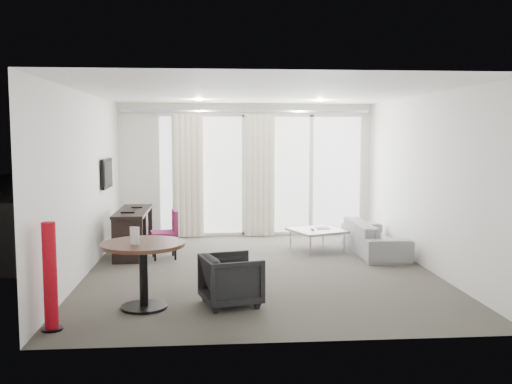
{
  "coord_description": "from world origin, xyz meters",
  "views": [
    {
      "loc": [
        -0.72,
        -8.29,
        2.01
      ],
      "look_at": [
        0.0,
        0.6,
        1.1
      ],
      "focal_mm": 40.0,
      "sensor_mm": 36.0,
      "label": 1
    }
  ],
  "objects": [
    {
      "name": "wall_left",
      "position": [
        -2.5,
        0.0,
        1.3
      ],
      "size": [
        0.0,
        6.0,
        2.6
      ],
      "primitive_type": "cube",
      "color": "silver",
      "rests_on": "ground"
    },
    {
      "name": "curtain_right",
      "position": [
        0.25,
        2.82,
        1.2
      ],
      "size": [
        0.6,
        0.2,
        2.38
      ],
      "primitive_type": null,
      "color": "beige",
      "rests_on": "ground"
    },
    {
      "name": "rattan_chair_a",
      "position": [
        0.77,
        4.74,
        0.4
      ],
      "size": [
        0.6,
        0.6,
        0.8
      ],
      "primitive_type": null,
      "rotation": [
        0.0,
        0.0,
        0.1
      ],
      "color": "#493023",
      "rests_on": "terrace_slab"
    },
    {
      "name": "curtain_track",
      "position": [
        0.0,
        2.82,
        2.45
      ],
      "size": [
        4.8,
        0.04,
        0.04
      ],
      "primitive_type": null,
      "color": "#B2B2B7",
      "rests_on": "ceiling"
    },
    {
      "name": "remote",
      "position": [
        1.03,
        1.29,
        0.36
      ],
      "size": [
        0.05,
        0.15,
        0.02
      ],
      "primitive_type": null,
      "rotation": [
        0.0,
        0.0,
        -0.03
      ],
      "color": "black",
      "rests_on": "coffee_table"
    },
    {
      "name": "rattan_chair_b",
      "position": [
        1.68,
        5.17,
        0.38
      ],
      "size": [
        0.58,
        0.58,
        0.75
      ],
      "primitive_type": null,
      "rotation": [
        0.0,
        0.0,
        -0.13
      ],
      "color": "#493023",
      "rests_on": "terrace_slab"
    },
    {
      "name": "tv",
      "position": [
        -2.46,
        1.45,
        1.35
      ],
      "size": [
        0.05,
        0.8,
        0.5
      ],
      "primitive_type": null,
      "color": "black",
      "rests_on": "wall_left"
    },
    {
      "name": "rattan_table",
      "position": [
        1.63,
        3.9,
        0.23
      ],
      "size": [
        0.61,
        0.61,
        0.46
      ],
      "primitive_type": null,
      "rotation": [
        0.0,
        0.0,
        0.41
      ],
      "color": "#493023",
      "rests_on": "terrace_slab"
    },
    {
      "name": "ceiling",
      "position": [
        0.0,
        0.0,
        2.6
      ],
      "size": [
        5.0,
        6.0,
        0.0
      ],
      "primitive_type": "cube",
      "color": "white",
      "rests_on": "ground"
    },
    {
      "name": "desk_chair",
      "position": [
        -1.47,
        0.89,
        0.39
      ],
      "size": [
        0.5,
        0.47,
        0.79
      ],
      "primitive_type": null,
      "rotation": [
        0.0,
        0.0,
        0.18
      ],
      "color": "#912258",
      "rests_on": "floor"
    },
    {
      "name": "downlight_a",
      "position": [
        -0.9,
        1.6,
        2.59
      ],
      "size": [
        0.12,
        0.12,
        0.02
      ],
      "primitive_type": "cylinder",
      "color": "#FFE0B2",
      "rests_on": "ceiling"
    },
    {
      "name": "downlight_b",
      "position": [
        1.2,
        1.6,
        2.59
      ],
      "size": [
        0.12,
        0.12,
        0.02
      ],
      "primitive_type": "cylinder",
      "color": "#FFE0B2",
      "rests_on": "ceiling"
    },
    {
      "name": "wall_front",
      "position": [
        0.0,
        -3.0,
        1.3
      ],
      "size": [
        5.0,
        0.0,
        2.6
      ],
      "primitive_type": "cube",
      "color": "silver",
      "rests_on": "ground"
    },
    {
      "name": "menu_card",
      "position": [
        -1.57,
        -1.9,
        0.72
      ],
      "size": [
        0.11,
        0.06,
        0.2
      ],
      "primitive_type": null,
      "rotation": [
        0.0,
        0.0,
        -0.43
      ],
      "color": "white",
      "rests_on": "round_table"
    },
    {
      "name": "desk",
      "position": [
        -2.01,
        1.27,
        0.37
      ],
      "size": [
        0.5,
        1.59,
        0.74
      ],
      "primitive_type": null,
      "color": "black",
      "rests_on": "floor"
    },
    {
      "name": "floor",
      "position": [
        0.0,
        0.0,
        0.0
      ],
      "size": [
        5.0,
        6.0,
        0.0
      ],
      "primitive_type": "cube",
      "color": "#444139",
      "rests_on": "ground"
    },
    {
      "name": "window_panel",
      "position": [
        0.3,
        2.98,
        1.2
      ],
      "size": [
        4.0,
        0.02,
        2.38
      ],
      "primitive_type": null,
      "color": "white",
      "rests_on": "ground"
    },
    {
      "name": "balustrade",
      "position": [
        0.3,
        5.95,
        0.5
      ],
      "size": [
        5.5,
        0.06,
        1.05
      ],
      "primitive_type": null,
      "color": "#B2B2B7",
      "rests_on": "terrace_slab"
    },
    {
      "name": "tub_armchair",
      "position": [
        -0.48,
        -1.74,
        0.3
      ],
      "size": [
        0.8,
        0.79,
        0.6
      ],
      "primitive_type": "imported",
      "rotation": [
        0.0,
        0.0,
        1.83
      ],
      "color": "black",
      "rests_on": "floor"
    },
    {
      "name": "curtain_left",
      "position": [
        -1.15,
        2.82,
        1.2
      ],
      "size": [
        0.6,
        0.2,
        2.38
      ],
      "primitive_type": null,
      "color": "beige",
      "rests_on": "ground"
    },
    {
      "name": "terrace_slab",
      "position": [
        0.3,
        4.5,
        -0.06
      ],
      "size": [
        5.6,
        3.0,
        0.12
      ],
      "primitive_type": "cube",
      "color": "#4D4D50",
      "rests_on": "ground"
    },
    {
      "name": "coffee_table",
      "position": [
        1.12,
        1.32,
        0.18
      ],
      "size": [
        1.06,
        1.06,
        0.37
      ],
      "primitive_type": null,
      "rotation": [
        0.0,
        0.0,
        0.37
      ],
      "color": "gray",
      "rests_on": "floor"
    },
    {
      "name": "magazine",
      "position": [
        1.24,
        1.47,
        0.36
      ],
      "size": [
        0.24,
        0.3,
        0.02
      ],
      "primitive_type": null,
      "rotation": [
        0.0,
        0.0,
        -0.04
      ],
      "color": "gray",
      "rests_on": "coffee_table"
    },
    {
      "name": "round_table",
      "position": [
        -1.49,
        -1.77,
        0.38
      ],
      "size": [
        1.14,
        1.14,
        0.77
      ],
      "primitive_type": null,
      "rotation": [
        0.0,
        0.0,
        0.21
      ],
      "color": "#3E2216",
      "rests_on": "floor"
    },
    {
      "name": "wall_right",
      "position": [
        2.5,
        0.0,
        1.3
      ],
      "size": [
        0.0,
        6.0,
        2.6
      ],
      "primitive_type": "cube",
      "color": "silver",
      "rests_on": "ground"
    },
    {
      "name": "sofa",
      "position": [
        2.05,
        1.02,
        0.27
      ],
      "size": [
        0.73,
        1.86,
        0.54
      ],
      "primitive_type": "imported",
      "rotation": [
        0.0,
        0.0,
        1.57
      ],
      "color": "gray",
      "rests_on": "floor"
    },
    {
      "name": "red_lamp",
      "position": [
        -2.36,
        -2.45,
        0.56
      ],
      "size": [
        0.25,
        0.25,
        1.12
      ],
      "primitive_type": "cylinder",
      "rotation": [
        0.0,
        0.0,
        0.11
      ],
      "color": "#AB0A16",
      "rests_on": "floor"
    },
    {
      "name": "window_frame",
      "position": [
        0.3,
        2.97,
        1.2
      ],
      "size": [
        4.1,
        0.06,
        2.44
      ],
      "primitive_type": null,
      "color": "white",
      "rests_on": "ground"
    }
  ]
}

